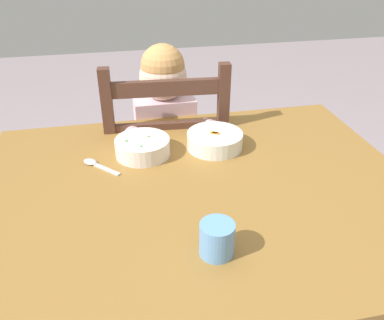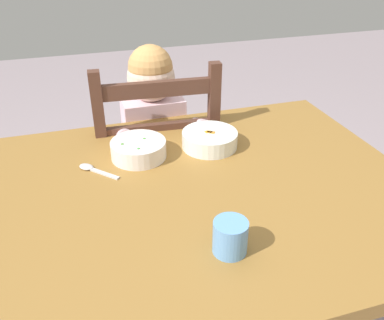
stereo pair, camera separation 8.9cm
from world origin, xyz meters
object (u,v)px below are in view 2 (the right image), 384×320
at_px(bowl_of_peas, 138,149).
at_px(drinking_cup, 230,237).
at_px(child_figure, 155,135).
at_px(spoon, 92,169).
at_px(dining_table, 202,220).
at_px(dining_chair, 156,175).
at_px(bowl_of_carrots, 210,139).

relative_size(bowl_of_peas, drinking_cup, 2.15).
height_order(child_figure, spoon, child_figure).
height_order(dining_table, bowl_of_peas, bowl_of_peas).
distance_m(bowl_of_peas, spoon, 0.15).
xyz_separation_m(dining_chair, bowl_of_carrots, (0.11, -0.30, 0.29)).
height_order(dining_table, bowl_of_carrots, bowl_of_carrots).
height_order(spoon, drinking_cup, drinking_cup).
xyz_separation_m(bowl_of_carrots, drinking_cup, (-0.11, -0.45, 0.01)).
height_order(dining_table, spoon, spoon).
bearing_deg(drinking_cup, bowl_of_carrots, 76.15).
xyz_separation_m(dining_chair, child_figure, (0.00, -0.01, 0.18)).
bearing_deg(bowl_of_peas, child_figure, 69.25).
bearing_deg(child_figure, bowl_of_peas, -110.75).
bearing_deg(bowl_of_carrots, child_figure, 110.75).
bearing_deg(bowl_of_peas, dining_table, -57.92).
bearing_deg(spoon, dining_table, -32.44).
bearing_deg(bowl_of_peas, drinking_cup, -76.27).
distance_m(child_figure, drinking_cup, 0.75).
bearing_deg(bowl_of_carrots, dining_table, -113.85).
bearing_deg(bowl_of_peas, spoon, -166.02).
xyz_separation_m(bowl_of_peas, drinking_cup, (0.11, -0.45, 0.01)).
relative_size(dining_chair, spoon, 8.30).
distance_m(child_figure, bowl_of_peas, 0.33).
height_order(bowl_of_carrots, spoon, bowl_of_carrots).
relative_size(dining_table, bowl_of_peas, 7.09).
distance_m(dining_table, child_figure, 0.50).
height_order(child_figure, drinking_cup, child_figure).
bearing_deg(dining_chair, bowl_of_carrots, -69.11).
height_order(dining_chair, drinking_cup, dining_chair).
bearing_deg(dining_chair, spoon, -126.55).
height_order(child_figure, bowl_of_peas, child_figure).
xyz_separation_m(bowl_of_carrots, spoon, (-0.36, -0.04, -0.02)).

